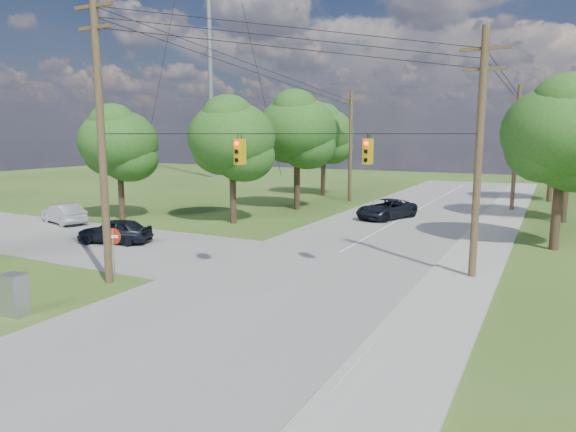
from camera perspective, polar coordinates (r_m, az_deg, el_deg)
The scene contains 22 objects.
ground at distance 19.79m, azimuth -10.75°, elevation -9.29°, with size 140.00×140.00×0.00m, color #34501A.
main_road at distance 22.82m, azimuth 1.10°, elevation -6.60°, with size 10.00×100.00×0.03m, color gray.
sidewalk_east at distance 20.85m, azimuth 18.03°, elevation -8.46°, with size 2.60×100.00×0.12m, color #A29F98.
pole_sw at distance 22.23m, azimuth -20.07°, elevation 8.66°, with size 2.00×0.32×12.00m.
pole_ne at distance 22.88m, azimuth 20.46°, elevation 6.73°, with size 2.00×0.32×10.50m.
pole_north_e at distance 44.79m, azimuth 23.98°, elevation 6.99°, with size 2.00×0.32×10.00m.
pole_north_w at distance 47.73m, azimuth 6.96°, elevation 7.78°, with size 2.00×0.32×10.00m.
power_lines at distance 28.31m, azimuth 6.31°, elevation 15.07°, with size 13.93×29.62×4.93m.
traffic_signals at distance 21.22m, azimuth 1.81°, elevation 7.23°, with size 4.91×3.27×1.05m.
radio_mast at distance 76.56m, azimuth -8.76°, elevation 21.33°, with size 0.70×0.70×45.00m, color gray.
tree_w_near at distance 35.65m, azimuth -6.25°, elevation 8.64°, with size 6.00×6.00×8.40m.
tree_w_mid at distance 42.09m, azimuth 1.01°, elevation 9.65°, with size 6.40×6.40×9.22m.
tree_w_far at distance 52.00m, azimuth 3.98°, elevation 9.17°, with size 6.00×6.00×8.73m.
tree_e_near at distance 30.69m, azimuth 28.24°, elevation 8.16°, with size 6.20×6.20×8.81m.
tree_e_mid at distance 40.71m, azimuth 28.89°, elevation 9.01°, with size 6.60×6.60×9.64m.
tree_e_far at distance 52.69m, azimuth 27.45°, elevation 7.82°, with size 5.80×5.80×8.32m.
tree_cross_n at distance 38.84m, azimuth -18.31°, elevation 7.78°, with size 5.60×5.60×7.91m.
car_cross_dark at distance 30.80m, azimuth -18.68°, elevation -1.56°, with size 1.67×4.15×1.41m, color black.
car_cross_silver at distance 38.79m, azimuth -23.67°, elevation 0.27°, with size 1.49×4.28×1.41m, color #A9ABB0.
car_main_north at distance 38.30m, azimuth 10.86°, elevation 0.78°, with size 2.36×5.13×1.43m, color black.
control_cabinet at distance 20.11m, azimuth -28.12°, elevation -7.74°, with size 0.82×0.59×1.48m, color gray.
do_not_enter_sign at distance 23.31m, azimuth -18.87°, elevation -2.69°, with size 0.71×0.24×2.21m.
Camera 1 is at (11.73, -14.69, 6.20)m, focal length 32.00 mm.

